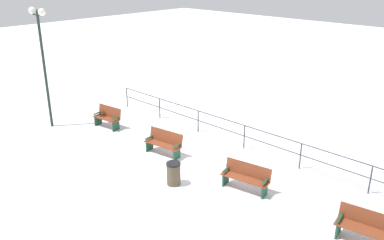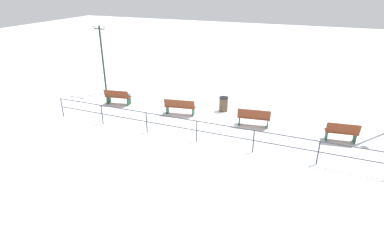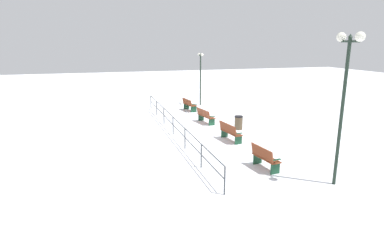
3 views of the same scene
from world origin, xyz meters
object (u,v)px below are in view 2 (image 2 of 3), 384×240
Objects in this scene: bench_fourth at (118,97)px; bench_second at (254,117)px; bench_third at (180,106)px; lamppost_middle at (101,47)px; bench_nearest at (342,132)px; trash_bin at (224,104)px.

bench_second is at bearing -99.29° from bench_fourth.
bench_third is 0.40× the size of lamppost_middle.
bench_second is 1.06× the size of bench_fourth.
lamppost_middle reaches higher than bench_nearest.
trash_bin is at bearing -91.25° from lamppost_middle.
bench_nearest is at bearing -99.98° from bench_fourth.
bench_second is 3.89m from bench_third.
lamppost_middle is at bearing 75.56° from bench_nearest.
trash_bin is (1.38, -1.96, -0.07)m from bench_third.
lamppost_middle is (1.54, 9.70, 2.36)m from bench_second.
trash_bin is at bearing 46.74° from bench_second.
bench_nearest is at bearing -97.14° from lamppost_middle.
bench_third is at bearing 82.26° from bench_second.
trash_bin is (1.32, -5.85, -0.07)m from bench_fourth.
bench_nearest reaches higher than bench_fourth.
lamppost_middle is 5.24× the size of trash_bin.
bench_nearest is 11.68m from bench_fourth.
bench_nearest is 3.90m from bench_second.
lamppost_middle is at bearing 88.75° from trash_bin.
lamppost_middle is 8.14m from trash_bin.
bench_fourth is (0.04, 7.79, -0.02)m from bench_second.
bench_second is 2.04× the size of trash_bin.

